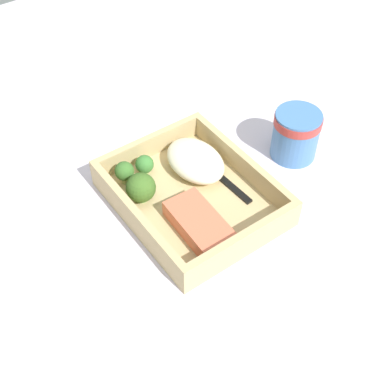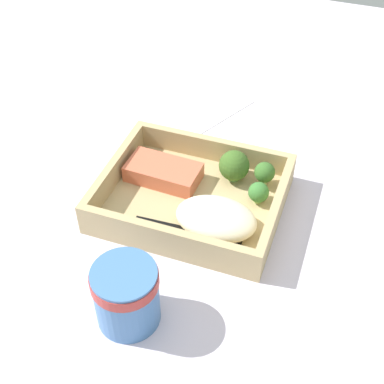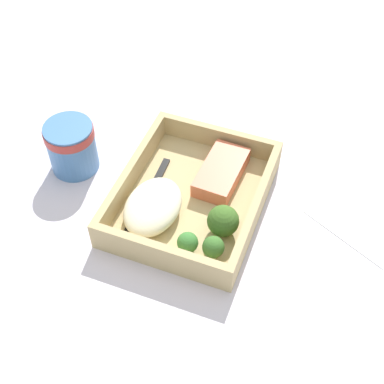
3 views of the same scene
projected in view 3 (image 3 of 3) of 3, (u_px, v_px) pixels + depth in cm
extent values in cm
cube|color=silver|center=(192.00, 207.00, 85.39)|extent=(160.00, 160.00, 2.00)
cube|color=tan|center=(192.00, 201.00, 84.18)|extent=(26.42, 21.62, 1.20)
cube|color=tan|center=(132.00, 173.00, 84.59)|extent=(26.42, 1.20, 3.93)
cube|color=tan|center=(256.00, 208.00, 79.87)|extent=(26.42, 1.20, 3.93)
cube|color=tan|center=(219.00, 137.00, 89.91)|extent=(1.20, 19.22, 3.93)
cube|color=tan|center=(160.00, 254.00, 74.56)|extent=(1.20, 19.22, 3.93)
cube|color=#DB694A|center=(221.00, 172.00, 85.52)|extent=(11.51, 6.44, 2.68)
ellipsoid|color=#F1E6C2|center=(153.00, 206.00, 80.15)|extent=(11.59, 8.22, 3.86)
cylinder|color=#72A459|center=(222.00, 229.00, 78.95)|extent=(1.80, 1.80, 1.37)
sphere|color=#3D6324|center=(223.00, 221.00, 77.45)|extent=(4.73, 4.73, 4.73)
cylinder|color=#8AAC59|center=(188.00, 248.00, 76.98)|extent=(1.17, 1.17, 1.01)
sphere|color=#3B7732|center=(188.00, 242.00, 75.95)|extent=(3.08, 3.08, 3.08)
cylinder|color=#8BA462|center=(213.00, 254.00, 75.90)|extent=(1.20, 1.20, 1.69)
sphere|color=#3A6929|center=(213.00, 247.00, 74.60)|extent=(3.16, 3.16, 3.16)
cube|color=black|center=(154.00, 186.00, 85.14)|extent=(12.44, 1.69, 0.44)
cube|color=black|center=(136.00, 223.00, 80.25)|extent=(3.50, 2.36, 0.44)
cylinder|color=#4575B1|center=(72.00, 147.00, 86.68)|extent=(7.84, 7.84, 8.68)
cylinder|color=#B23833|center=(68.00, 133.00, 84.28)|extent=(8.08, 8.08, 1.56)
cube|color=white|center=(357.00, 224.00, 81.77)|extent=(13.80, 16.90, 0.24)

